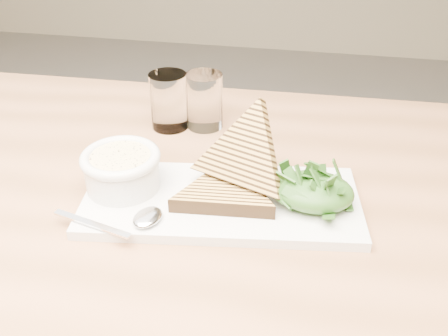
% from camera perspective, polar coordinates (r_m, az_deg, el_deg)
% --- Properties ---
extents(table_top, '(1.28, 0.87, 0.04)m').
position_cam_1_polar(table_top, '(0.72, -10.14, -5.47)').
color(table_top, '#9F6843').
rests_on(table_top, ground).
extents(platter, '(0.40, 0.22, 0.01)m').
position_cam_1_polar(platter, '(0.69, -0.32, -3.84)').
color(platter, white).
rests_on(platter, table_top).
extents(soup_bowl, '(0.10, 0.10, 0.04)m').
position_cam_1_polar(soup_bowl, '(0.71, -11.53, -0.69)').
color(soup_bowl, white).
rests_on(soup_bowl, platter).
extents(soup, '(0.09, 0.09, 0.01)m').
position_cam_1_polar(soup, '(0.70, -11.75, 1.06)').
color(soup, '#F6DA96').
rests_on(soup, soup_bowl).
extents(bowl_rim, '(0.11, 0.11, 0.01)m').
position_cam_1_polar(bowl_rim, '(0.70, -11.77, 1.19)').
color(bowl_rim, white).
rests_on(bowl_rim, soup_bowl).
extents(sandwich_flat, '(0.18, 0.18, 0.02)m').
position_cam_1_polar(sandwich_flat, '(0.68, 0.07, -2.75)').
color(sandwich_flat, '#BE8F41').
rests_on(sandwich_flat, platter).
extents(sandwich_lean, '(0.21, 0.21, 0.18)m').
position_cam_1_polar(sandwich_lean, '(0.68, 2.33, 1.42)').
color(sandwich_lean, '#BE8F41').
rests_on(sandwich_lean, sandwich_flat).
extents(salad_base, '(0.11, 0.08, 0.04)m').
position_cam_1_polar(salad_base, '(0.68, 10.22, -2.64)').
color(salad_base, '#184114').
rests_on(salad_base, platter).
extents(arugula_pile, '(0.11, 0.10, 0.05)m').
position_cam_1_polar(arugula_pile, '(0.67, 10.27, -2.20)').
color(arugula_pile, '#386322').
rests_on(arugula_pile, platter).
extents(spoon_bowl, '(0.04, 0.05, 0.01)m').
position_cam_1_polar(spoon_bowl, '(0.65, -8.73, -5.57)').
color(spoon_bowl, silver).
rests_on(spoon_bowl, platter).
extents(spoon_handle, '(0.11, 0.04, 0.00)m').
position_cam_1_polar(spoon_handle, '(0.66, -14.88, -6.16)').
color(spoon_handle, silver).
rests_on(spoon_handle, platter).
extents(glass_near, '(0.07, 0.07, 0.10)m').
position_cam_1_polar(glass_near, '(0.88, -6.31, 7.61)').
color(glass_near, white).
rests_on(glass_near, table_top).
extents(glass_far, '(0.06, 0.06, 0.10)m').
position_cam_1_polar(glass_far, '(0.88, -2.25, 7.68)').
color(glass_far, white).
rests_on(glass_far, table_top).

